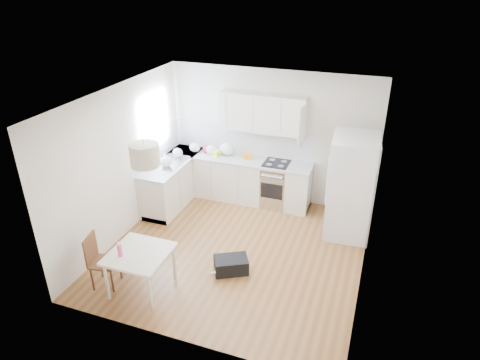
# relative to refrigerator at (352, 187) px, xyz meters

# --- Properties ---
(floor) EXTENTS (4.20, 4.20, 0.00)m
(floor) POSITION_rel_refrigerator_xyz_m (-1.72, -1.27, -0.93)
(floor) COLOR brown
(floor) RESTS_ON ground
(ceiling) EXTENTS (4.20, 4.20, 0.00)m
(ceiling) POSITION_rel_refrigerator_xyz_m (-1.72, -1.27, 1.77)
(ceiling) COLOR white
(ceiling) RESTS_ON wall_back
(wall_back) EXTENTS (4.20, 0.00, 4.20)m
(wall_back) POSITION_rel_refrigerator_xyz_m (-1.72, 0.83, 0.42)
(wall_back) COLOR silver
(wall_back) RESTS_ON floor
(wall_left) EXTENTS (0.00, 4.20, 4.20)m
(wall_left) POSITION_rel_refrigerator_xyz_m (-3.82, -1.27, 0.42)
(wall_left) COLOR silver
(wall_left) RESTS_ON floor
(wall_right) EXTENTS (0.00, 4.20, 4.20)m
(wall_right) POSITION_rel_refrigerator_xyz_m (0.38, -1.27, 0.42)
(wall_right) COLOR silver
(wall_right) RESTS_ON floor
(window_glassblock) EXTENTS (0.02, 1.00, 1.00)m
(window_glassblock) POSITION_rel_refrigerator_xyz_m (-3.81, -0.12, 0.82)
(window_glassblock) COLOR #BFE0F9
(window_glassblock) RESTS_ON wall_left
(cabinets_back) EXTENTS (3.00, 0.60, 0.88)m
(cabinets_back) POSITION_rel_refrigerator_xyz_m (-2.32, 0.53, -0.49)
(cabinets_back) COLOR silver
(cabinets_back) RESTS_ON floor
(cabinets_left) EXTENTS (0.60, 1.80, 0.88)m
(cabinets_left) POSITION_rel_refrigerator_xyz_m (-3.52, -0.07, -0.49)
(cabinets_left) COLOR silver
(cabinets_left) RESTS_ON floor
(counter_back) EXTENTS (3.02, 0.64, 0.04)m
(counter_back) POSITION_rel_refrigerator_xyz_m (-2.32, 0.53, -0.03)
(counter_back) COLOR silver
(counter_back) RESTS_ON cabinets_back
(counter_left) EXTENTS (0.64, 1.82, 0.04)m
(counter_left) POSITION_rel_refrigerator_xyz_m (-3.52, -0.07, -0.03)
(counter_left) COLOR silver
(counter_left) RESTS_ON cabinets_left
(backsplash_back) EXTENTS (3.00, 0.01, 0.58)m
(backsplash_back) POSITION_rel_refrigerator_xyz_m (-2.32, 0.83, 0.28)
(backsplash_back) COLOR white
(backsplash_back) RESTS_ON wall_back
(backsplash_left) EXTENTS (0.01, 1.80, 0.58)m
(backsplash_left) POSITION_rel_refrigerator_xyz_m (-3.81, -0.07, 0.28)
(backsplash_left) COLOR white
(backsplash_left) RESTS_ON wall_left
(upper_cabinets) EXTENTS (1.70, 0.32, 0.75)m
(upper_cabinets) POSITION_rel_refrigerator_xyz_m (-1.87, 0.67, 0.95)
(upper_cabinets) COLOR silver
(upper_cabinets) RESTS_ON wall_back
(range_oven) EXTENTS (0.50, 0.61, 0.88)m
(range_oven) POSITION_rel_refrigerator_xyz_m (-1.52, 0.53, -0.49)
(range_oven) COLOR silver
(range_oven) RESTS_ON floor
(sink) EXTENTS (0.50, 0.80, 0.16)m
(sink) POSITION_rel_refrigerator_xyz_m (-3.52, -0.12, -0.01)
(sink) COLOR silver
(sink) RESTS_ON counter_left
(refrigerator) EXTENTS (0.95, 1.00, 1.86)m
(refrigerator) POSITION_rel_refrigerator_xyz_m (0.00, 0.00, 0.00)
(refrigerator) COLOR silver
(refrigerator) RESTS_ON floor
(dining_table) EXTENTS (0.85, 0.85, 0.67)m
(dining_table) POSITION_rel_refrigerator_xyz_m (-2.71, -2.65, -0.33)
(dining_table) COLOR beige
(dining_table) RESTS_ON floor
(dining_chair) EXTENTS (0.44, 0.44, 0.87)m
(dining_chair) POSITION_rel_refrigerator_xyz_m (-3.28, -2.75, -0.49)
(dining_chair) COLOR #472515
(dining_chair) RESTS_ON floor
(drink_bottle) EXTENTS (0.08, 0.08, 0.23)m
(drink_bottle) POSITION_rel_refrigerator_xyz_m (-2.92, -2.81, -0.14)
(drink_bottle) COLOR #D63B63
(drink_bottle) RESTS_ON dining_table
(gym_bag) EXTENTS (0.63, 0.56, 0.24)m
(gym_bag) POSITION_rel_refrigerator_xyz_m (-1.60, -1.81, -0.81)
(gym_bag) COLOR black
(gym_bag) RESTS_ON floor
(pendant_lamp) EXTENTS (0.41, 0.41, 0.31)m
(pendant_lamp) POSITION_rel_refrigerator_xyz_m (-2.54, -2.49, 1.25)
(pendant_lamp) COLOR #C1B695
(pendant_lamp) RESTS_ON ceiling
(grocery_bag_a) EXTENTS (0.22, 0.19, 0.20)m
(grocery_bag_a) POSITION_rel_refrigerator_xyz_m (-3.29, 0.53, 0.09)
(grocery_bag_a) COLOR white
(grocery_bag_a) RESTS_ON counter_back
(grocery_bag_b) EXTENTS (0.22, 0.19, 0.20)m
(grocery_bag_b) POSITION_rel_refrigerator_xyz_m (-2.92, 0.52, 0.09)
(grocery_bag_b) COLOR white
(grocery_bag_b) RESTS_ON counter_back
(grocery_bag_c) EXTENTS (0.30, 0.25, 0.27)m
(grocery_bag_c) POSITION_rel_refrigerator_xyz_m (-2.59, 0.60, 0.13)
(grocery_bag_c) COLOR white
(grocery_bag_c) RESTS_ON counter_back
(grocery_bag_d) EXTENTS (0.21, 0.18, 0.19)m
(grocery_bag_d) POSITION_rel_refrigerator_xyz_m (-3.50, 0.17, 0.09)
(grocery_bag_d) COLOR white
(grocery_bag_d) RESTS_ON counter_back
(grocery_bag_e) EXTENTS (0.24, 0.20, 0.21)m
(grocery_bag_e) POSITION_rel_refrigerator_xyz_m (-3.50, -0.32, 0.10)
(grocery_bag_e) COLOR white
(grocery_bag_e) RESTS_ON counter_left
(snack_orange) EXTENTS (0.19, 0.15, 0.11)m
(snack_orange) POSITION_rel_refrigerator_xyz_m (-2.13, 0.58, 0.05)
(snack_orange) COLOR orange
(snack_orange) RESTS_ON counter_back
(snack_yellow) EXTENTS (0.21, 0.18, 0.12)m
(snack_yellow) POSITION_rel_refrigerator_xyz_m (-2.79, 0.49, 0.05)
(snack_yellow) COLOR yellow
(snack_yellow) RESTS_ON counter_back
(snack_red) EXTENTS (0.20, 0.20, 0.12)m
(snack_red) POSITION_rel_refrigerator_xyz_m (-3.04, 0.63, 0.05)
(snack_red) COLOR red
(snack_red) RESTS_ON counter_back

